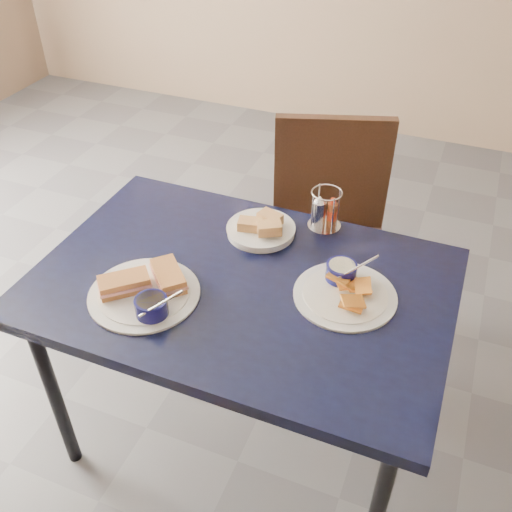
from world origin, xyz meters
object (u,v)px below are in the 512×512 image
at_px(chair_far, 336,225).
at_px(sandwich_plate, 146,290).
at_px(condiment_caddy, 324,212).
at_px(dining_table, 242,297).
at_px(plantain_plate, 344,287).
at_px(bread_basket, 262,229).

bearing_deg(chair_far, sandwich_plate, -112.62).
distance_m(sandwich_plate, condiment_caddy, 0.63).
bearing_deg(chair_far, dining_table, -100.38).
distance_m(chair_far, sandwich_plate, 0.92).
distance_m(dining_table, condiment_caddy, 0.40).
relative_size(sandwich_plate, plantain_plate, 1.10).
relative_size(dining_table, condiment_caddy, 8.94).
relative_size(dining_table, bread_basket, 5.54).
distance_m(dining_table, bread_basket, 0.25).
relative_size(sandwich_plate, bread_basket, 1.47).
height_order(dining_table, condiment_caddy, condiment_caddy).
relative_size(dining_table, plantain_plate, 4.14).
xyz_separation_m(sandwich_plate, bread_basket, (0.19, 0.40, -0.00)).
xyz_separation_m(chair_far, plantain_plate, (0.17, -0.60, 0.22)).
bearing_deg(chair_far, condiment_caddy, -86.03).
distance_m(dining_table, chair_far, 0.69).
distance_m(sandwich_plate, plantain_plate, 0.56).
xyz_separation_m(chair_far, sandwich_plate, (-0.34, -0.82, 0.23)).
relative_size(dining_table, sandwich_plate, 3.76).
relative_size(bread_basket, condiment_caddy, 1.62).
bearing_deg(sandwich_plate, bread_basket, 64.37).
height_order(sandwich_plate, plantain_plate, same).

